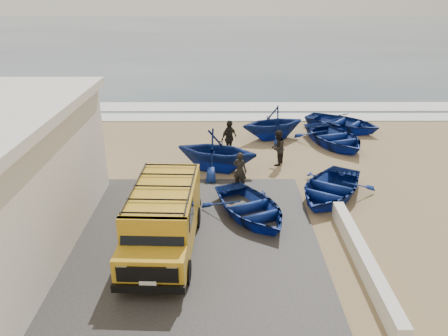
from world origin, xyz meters
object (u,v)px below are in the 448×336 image
object	(u,v)px
van	(163,217)
fisherman_front	(240,171)
boat_near_left	(251,207)
fisherman_middle	(277,148)
boat_far_right	(342,123)
boat_mid_right	(334,137)
fisherman_back	(229,138)
boat_mid_left	(216,150)
parapet	(363,260)
boat_near_right	(330,188)
boat_far_left	(273,123)

from	to	relation	value
van	fisherman_front	size ratio (longest dim) A/B	3.13
boat_near_left	fisherman_middle	bearing A→B (deg)	47.28
fisherman_middle	boat_far_right	bearing A→B (deg)	164.80
boat_mid_right	fisherman_back	xyz separation A→B (m)	(-5.24, -1.35, 0.41)
boat_mid_left	fisherman_back	distance (m)	1.86
boat_mid_left	fisherman_middle	xyz separation A→B (m)	(2.67, 0.63, -0.13)
parapet	boat_near_left	bearing A→B (deg)	135.91
boat_mid_right	fisherman_back	size ratio (longest dim) A/B	2.47
boat_far_right	van	bearing A→B (deg)	-177.87
boat_mid_left	boat_far_right	xyz separation A→B (m)	(6.82, 5.58, -0.49)
boat_near_left	boat_near_right	world-z (taller)	boat_near_right
boat_far_left	fisherman_front	size ratio (longest dim) A/B	2.16
boat_near_right	fisherman_back	world-z (taller)	fisherman_back
boat_far_left	parapet	bearing A→B (deg)	-13.00
boat_mid_left	fisherman_back	world-z (taller)	boat_mid_left
boat_far_right	fisherman_middle	xyz separation A→B (m)	(-4.15, -4.95, 0.37)
boat_near_left	boat_far_left	world-z (taller)	boat_far_left
boat_far_left	van	bearing A→B (deg)	-43.17
boat_mid_left	fisherman_middle	world-z (taller)	boat_mid_left
boat_mid_right	boat_far_right	world-z (taller)	boat_mid_right
boat_near_left	fisherman_front	bearing A→B (deg)	71.38
boat_mid_right	boat_far_left	distance (m)	3.16
boat_mid_right	fisherman_front	xyz separation A→B (m)	(-4.86, -4.96, 0.33)
boat_near_right	boat_mid_right	bearing A→B (deg)	106.88
boat_near_right	fisherman_back	size ratio (longest dim) A/B	2.30
boat_near_left	boat_mid_left	xyz separation A→B (m)	(-1.22, 4.13, 0.53)
boat_near_right	boat_mid_right	world-z (taller)	boat_mid_right
parapet	boat_far_right	world-z (taller)	boat_far_right
boat_mid_left	fisherman_back	bearing A→B (deg)	-0.39
van	boat_near_right	bearing A→B (deg)	32.76
boat_far_left	boat_far_right	size ratio (longest dim) A/B	0.81
boat_near_right	boat_far_left	xyz separation A→B (m)	(-1.43, 6.76, 0.46)
van	boat_near_left	size ratio (longest dim) A/B	1.28
boat_far_right	fisherman_front	size ratio (longest dim) A/B	2.69
van	boat_mid_right	world-z (taller)	van
van	boat_mid_left	bearing A→B (deg)	78.22
van	boat_far_right	distance (m)	14.30
boat_mid_left	boat_near_left	bearing A→B (deg)	-146.37
parapet	boat_far_left	distance (m)	11.28
parapet	boat_mid_right	world-z (taller)	boat_mid_right
boat_far_right	fisherman_middle	world-z (taller)	fisherman_middle
fisherman_front	fisherman_middle	world-z (taller)	fisherman_middle
boat_near_right	boat_mid_left	size ratio (longest dim) A/B	1.12
van	boat_near_left	bearing A→B (deg)	37.09
fisherman_front	boat_mid_right	bearing A→B (deg)	-109.55
boat_near_left	boat_far_right	world-z (taller)	boat_far_right
boat_far_left	boat_mid_right	bearing A→B (deg)	51.06
boat_mid_right	boat_far_right	xyz separation A→B (m)	(1.03, 2.46, -0.01)
fisherman_middle	fisherman_back	world-z (taller)	fisherman_back
parapet	boat_far_left	size ratio (longest dim) A/B	1.82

